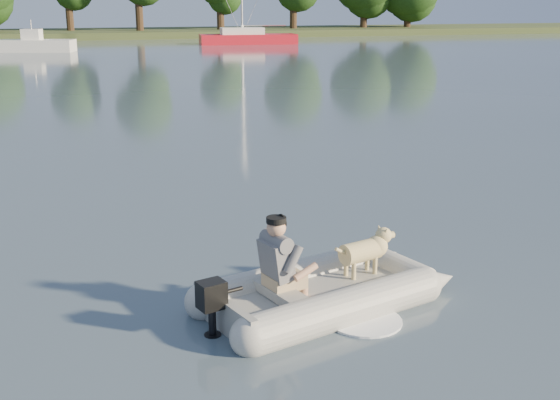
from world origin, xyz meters
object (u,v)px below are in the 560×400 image
object	(u,v)px
dog	(361,255)
motorboat	(35,37)
sailboat	(247,38)
dinghy	(325,261)
man	(278,257)

from	to	relation	value
dog	motorboat	size ratio (longest dim) A/B	0.16
sailboat	dog	bearing A→B (deg)	-97.69
dog	sailboat	world-z (taller)	sailboat
dinghy	sailboat	bearing A→B (deg)	60.05
dog	motorboat	distance (m)	43.39
dog	sailboat	distance (m)	48.29
dinghy	dog	bearing A→B (deg)	4.57
dinghy	sailboat	world-z (taller)	sailboat
motorboat	sailboat	size ratio (longest dim) A/B	0.50
man	motorboat	distance (m)	43.62
dinghy	man	size ratio (longest dim) A/B	4.55
man	dog	bearing A→B (deg)	-0.00
man	sailboat	xyz separation A→B (m)	(11.13, 47.61, -0.23)
motorboat	dinghy	bearing A→B (deg)	-68.63
dinghy	dog	distance (m)	0.58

